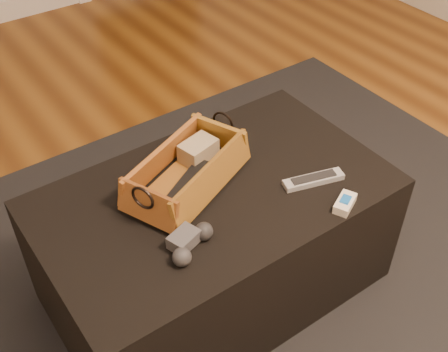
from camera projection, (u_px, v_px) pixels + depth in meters
area_rug at (224, 296)px, 1.83m from camera, size 2.60×2.00×0.01m
ottoman at (215, 241)px, 1.72m from camera, size 1.00×0.60×0.42m
tv_remote at (188, 184)px, 1.57m from camera, size 0.20×0.14×0.02m
cloth_bundle at (198, 150)px, 1.65m from camera, size 0.12×0.10×0.06m
wicker_basket at (187, 172)px, 1.57m from camera, size 0.43×0.33×0.14m
game_controller at (190, 242)px, 1.40m from camera, size 0.16×0.11×0.05m
silver_remote at (314, 180)px, 1.60m from camera, size 0.18×0.09×0.02m
cream_gadget at (345, 203)px, 1.52m from camera, size 0.09×0.07×0.03m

